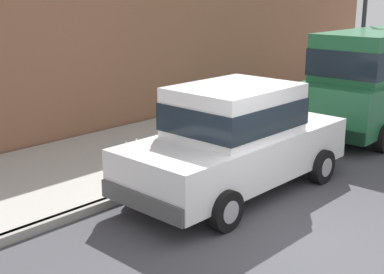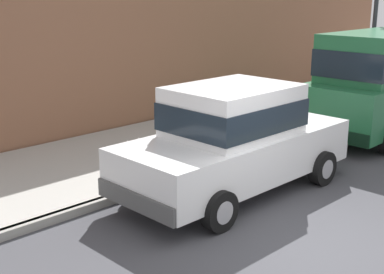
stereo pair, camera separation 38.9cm
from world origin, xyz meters
TOP-DOWN VIEW (x-y plane):
  - ground_plane at (0.00, 0.00)m, footprint 80.00×80.00m
  - curb at (-3.20, 0.00)m, footprint 0.16×64.00m
  - sidewalk at (-5.00, 0.00)m, footprint 3.60×64.00m
  - car_white_sedan at (-2.10, 0.89)m, footprint 2.04×4.60m
  - car_green_van at (-2.16, 6.46)m, footprint 2.19×4.93m
  - dog_white at (-4.40, 0.47)m, footprint 0.45×0.67m
  - street_lamp at (-3.55, 8.50)m, footprint 0.36×0.36m
  - building_facade at (-7.10, 4.68)m, footprint 0.50×20.00m

SIDE VIEW (x-z plane):
  - ground_plane at x=0.00m, z-range 0.00..0.00m
  - curb at x=-3.20m, z-range 0.00..0.14m
  - sidewalk at x=-5.00m, z-range 0.00..0.14m
  - dog_white at x=-4.40m, z-range 0.18..0.67m
  - car_white_sedan at x=-2.10m, z-range 0.02..1.94m
  - car_green_van at x=-2.16m, z-range 0.13..2.65m
  - building_facade at x=-7.10m, z-range 0.00..4.42m
  - street_lamp at x=-3.55m, z-range 0.70..5.12m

